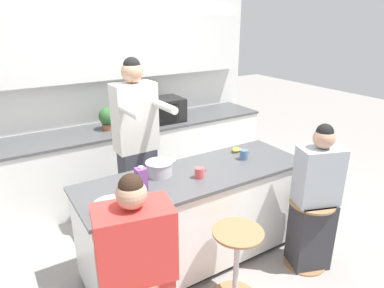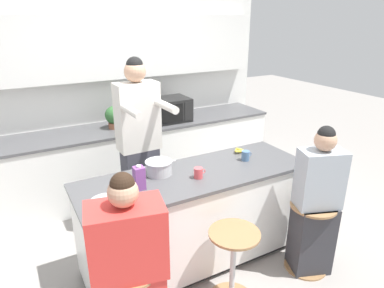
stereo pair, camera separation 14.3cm
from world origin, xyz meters
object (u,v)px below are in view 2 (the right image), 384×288
object	(u,v)px
person_seated_near	(316,208)
coffee_cup_far	(198,173)
person_wrapped_blanket	(130,275)
banana_bunch	(239,151)
bar_stool_center	(233,263)
kitchen_island	(196,217)
coffee_cup_near	(246,156)
fruit_bowl	(107,205)
juice_carton	(139,178)
microwave	(167,110)
person_cooking	(140,150)
potted_plant	(114,116)
cooking_pot	(159,168)
bar_stool_rightmost	(310,233)

from	to	relation	value
person_seated_near	coffee_cup_far	distance (m)	1.06
person_wrapped_blanket	banana_bunch	xyz separation A→B (m)	(1.45, 0.82, 0.29)
bar_stool_center	person_wrapped_blanket	bearing A→B (deg)	-178.79
kitchen_island	coffee_cup_near	bearing A→B (deg)	2.49
fruit_bowl	banana_bunch	world-z (taller)	fruit_bowl
juice_carton	microwave	xyz separation A→B (m)	(1.00, 1.60, 0.05)
person_cooking	potted_plant	size ratio (longest dim) A/B	6.70
kitchen_island	person_wrapped_blanket	world-z (taller)	person_wrapped_blanket
person_cooking	coffee_cup_far	world-z (taller)	person_cooking
bar_stool_center	person_cooking	bearing A→B (deg)	100.88
fruit_bowl	banana_bunch	distance (m)	1.51
cooking_pot	coffee_cup_near	world-z (taller)	cooking_pot
kitchen_island	person_cooking	world-z (taller)	person_cooking
person_wrapped_blanket	fruit_bowl	bearing A→B (deg)	103.11
person_seated_near	coffee_cup_near	size ratio (longest dim) A/B	12.65
potted_plant	bar_stool_rightmost	bearing A→B (deg)	-64.52
juice_carton	kitchen_island	bearing A→B (deg)	2.83
bar_stool_center	fruit_bowl	distance (m)	1.08
person_cooking	potted_plant	world-z (taller)	person_cooking
kitchen_island	person_cooking	size ratio (longest dim) A/B	1.13
coffee_cup_near	microwave	bearing A→B (deg)	93.06
juice_carton	potted_plant	bearing A→B (deg)	79.50
juice_carton	person_cooking	bearing A→B (deg)	69.10
coffee_cup_near	juice_carton	bearing A→B (deg)	-177.35
bar_stool_rightmost	coffee_cup_near	world-z (taller)	coffee_cup_near
fruit_bowl	banana_bunch	xyz separation A→B (m)	(1.45, 0.42, -0.01)
cooking_pot	bar_stool_center	bearing A→B (deg)	-68.67
person_seated_near	bar_stool_center	bearing A→B (deg)	-160.80
person_wrapped_blanket	banana_bunch	size ratio (longest dim) A/B	9.36
person_wrapped_blanket	fruit_bowl	world-z (taller)	person_wrapped_blanket
fruit_bowl	bar_stool_center	bearing A→B (deg)	-24.37
bar_stool_center	juice_carton	size ratio (longest dim) A/B	3.26
person_cooking	fruit_bowl	xyz separation A→B (m)	(-0.59, -0.91, 0.02)
person_cooking	coffee_cup_far	bearing A→B (deg)	-75.91
bar_stool_rightmost	banana_bunch	size ratio (longest dim) A/B	4.54
person_wrapped_blanket	banana_bunch	distance (m)	1.69
banana_bunch	bar_stool_center	bearing A→B (deg)	-127.45
bar_stool_center	bar_stool_rightmost	bearing A→B (deg)	-0.42
coffee_cup_far	juice_carton	world-z (taller)	juice_carton
bar_stool_center	coffee_cup_far	world-z (taller)	coffee_cup_far
microwave	person_seated_near	bearing A→B (deg)	-80.23
coffee_cup_far	banana_bunch	distance (m)	0.70
person_wrapped_blanket	coffee_cup_far	distance (m)	1.01
fruit_bowl	coffee_cup_near	size ratio (longest dim) A/B	2.14
cooking_pot	coffee_cup_near	distance (m)	0.85
cooking_pot	juice_carton	size ratio (longest dim) A/B	1.58
banana_bunch	microwave	distance (m)	1.38
bar_stool_center	person_wrapped_blanket	xyz separation A→B (m)	(-0.83, -0.02, 0.26)
person_cooking	juice_carton	xyz separation A→B (m)	(-0.28, -0.73, 0.07)
person_cooking	person_wrapped_blanket	world-z (taller)	person_cooking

